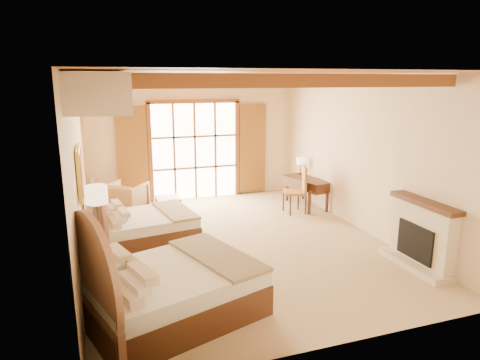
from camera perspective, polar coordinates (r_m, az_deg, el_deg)
name	(u,v)px	position (r m, az deg, el deg)	size (l,w,h in m)	color
floor	(237,243)	(8.39, -0.46, -8.38)	(7.00, 7.00, 0.00)	tan
wall_back	(194,138)	(11.28, -6.12, 5.57)	(5.50, 5.50, 0.00)	beige
wall_left	(79,172)	(7.56, -20.68, 0.98)	(7.00, 7.00, 0.00)	beige
wall_right	(363,154)	(9.18, 16.08, 3.36)	(7.00, 7.00, 0.00)	beige
ceiling	(236,73)	(7.80, -0.50, 14.02)	(7.00, 7.00, 0.00)	#B76F37
ceiling_beams	(236,80)	(7.80, -0.50, 13.14)	(5.39, 4.60, 0.18)	brown
french_doors	(195,152)	(11.27, -6.01, 3.77)	(3.95, 0.08, 2.60)	white
fireplace	(421,238)	(7.84, 22.99, -7.10)	(0.46, 1.40, 1.16)	beige
painting	(80,172)	(6.79, -20.53, 0.98)	(0.06, 0.95, 0.75)	gold
canopy_valance	(97,92)	(5.41, -18.59, 11.03)	(0.70, 1.40, 0.45)	beige
bed_near	(159,287)	(5.90, -10.71, -13.83)	(2.66, 2.24, 1.43)	#4F291A
bed_far	(138,225)	(8.52, -13.38, -5.84)	(2.01, 1.62, 1.19)	#4F291A
nightstand	(103,272)	(6.87, -17.84, -11.59)	(0.47, 0.47, 0.57)	#4F291A
floor_lamp	(97,201)	(6.81, -18.54, -2.63)	(0.33, 0.33, 1.55)	#39281B
armchair	(126,199)	(10.30, -14.96, -2.45)	(0.83, 0.85, 0.78)	#A57C4C
ottoman	(168,205)	(10.26, -9.56, -3.35)	(0.54, 0.54, 0.39)	#A77A55
desk	(306,191)	(10.77, 8.83, -1.51)	(0.87, 1.41, 0.71)	#4F291A
desk_chair	(296,198)	(10.24, 7.43, -2.41)	(0.65, 0.63, 1.13)	#A86E41
desk_lamp	(301,162)	(11.12, 8.07, 2.44)	(0.21, 0.21, 0.43)	#39281B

